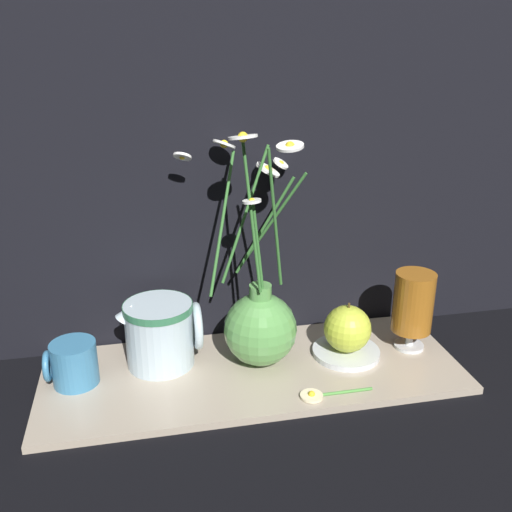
{
  "coord_description": "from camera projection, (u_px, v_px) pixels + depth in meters",
  "views": [
    {
      "loc": [
        -0.16,
        -0.81,
        0.54
      ],
      "look_at": [
        0.01,
        0.0,
        0.22
      ],
      "focal_mm": 40.0,
      "sensor_mm": 36.0,
      "label": 1
    }
  ],
  "objects": [
    {
      "name": "orange_fruit",
      "position": [
        347.0,
        329.0,
        0.99
      ],
      "size": [
        0.08,
        0.08,
        0.09
      ],
      "color": "#B7C638",
      "rests_on": "saucer_plate"
    },
    {
      "name": "shelf",
      "position": [
        253.0,
        371.0,
        0.97
      ],
      "size": [
        0.7,
        0.26,
        0.01
      ],
      "color": "tan",
      "rests_on": "ground_plane"
    },
    {
      "name": "tea_glass",
      "position": [
        413.0,
        304.0,
        1.0
      ],
      "size": [
        0.07,
        0.07,
        0.14
      ],
      "color": "silver",
      "rests_on": "shelf"
    },
    {
      "name": "ceramic_pitcher",
      "position": [
        161.0,
        331.0,
        0.96
      ],
      "size": [
        0.14,
        0.12,
        0.12
      ],
      "color": "silver",
      "rests_on": "shelf"
    },
    {
      "name": "loose_daisy",
      "position": [
        320.0,
        395.0,
        0.89
      ],
      "size": [
        0.12,
        0.04,
        0.01
      ],
      "color": "#4C8E3D",
      "rests_on": "shelf"
    },
    {
      "name": "backdrop_wall",
      "position": [
        234.0,
        27.0,
        0.9
      ],
      "size": [
        1.2,
        0.02,
        1.1
      ],
      "color": "black",
      "rests_on": "ground_plane"
    },
    {
      "name": "vase_with_flowers",
      "position": [
        260.0,
        322.0,
        0.96
      ],
      "size": [
        0.21,
        0.18,
        0.4
      ],
      "color": "#59994C",
      "rests_on": "shelf"
    },
    {
      "name": "yellow_mug",
      "position": [
        73.0,
        363.0,
        0.91
      ],
      "size": [
        0.08,
        0.07,
        0.07
      ],
      "color": "teal",
      "rests_on": "shelf"
    },
    {
      "name": "saucer_plate",
      "position": [
        346.0,
        352.0,
        1.0
      ],
      "size": [
        0.12,
        0.12,
        0.01
      ],
      "color": "silver",
      "rests_on": "shelf"
    },
    {
      "name": "ground_plane",
      "position": [
        253.0,
        374.0,
        0.97
      ],
      "size": [
        6.0,
        6.0,
        0.0
      ],
      "primitive_type": "plane",
      "color": "black"
    }
  ]
}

